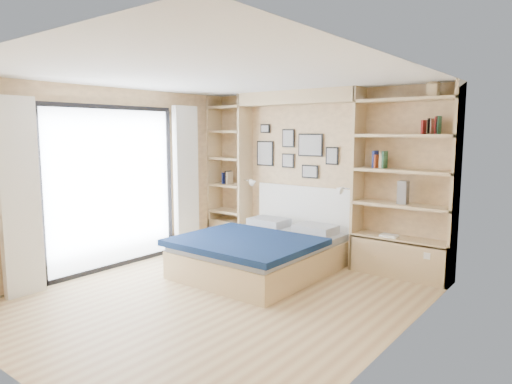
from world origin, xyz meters
The scene contains 8 objects.
ground centered at (0.00, 0.00, 0.00)m, with size 4.50×4.50×0.00m, color tan.
room_shell centered at (-0.39, 1.52, 1.08)m, with size 4.50×4.50×4.50m.
bed centered at (-0.22, 1.12, 0.28)m, with size 1.75×2.20×1.07m.
photo_gallery centered at (-0.45, 2.22, 1.60)m, with size 1.48×0.02×0.82m.
reading_lamps centered at (-0.30, 2.00, 1.10)m, with size 1.92×0.12×0.15m.
shelf_decor centered at (1.06, 2.07, 1.68)m, with size 3.51×0.23×2.03m.
deck centered at (-3.60, 0.00, 0.00)m, with size 3.20×4.00×0.05m, color brown.
deck_chair centered at (-2.90, 0.55, 0.43)m, with size 0.75×1.00×0.90m.
Camera 1 is at (3.43, -3.71, 1.90)m, focal length 32.00 mm.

